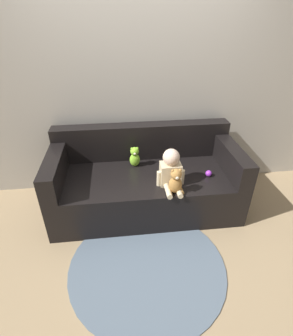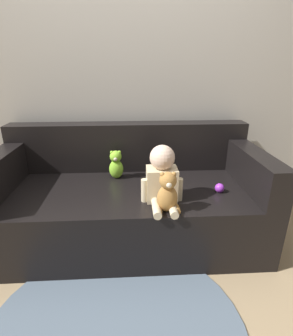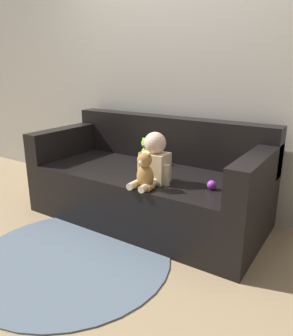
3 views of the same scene
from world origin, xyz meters
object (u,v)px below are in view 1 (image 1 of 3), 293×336
teddy_bear_brown (176,182)px  plush_toy_side (135,157)px  toy_ball (209,173)px  couch (145,181)px  person_baby (171,170)px

teddy_bear_brown → plush_toy_side: teddy_bear_brown is taller
plush_toy_side → toy_ball: 0.83m
couch → plush_toy_side: size_ratio=8.56×
couch → teddy_bear_brown: size_ratio=7.50×
couch → teddy_bear_brown: couch is taller
toy_ball → couch: bearing=163.8°
couch → plush_toy_side: (-0.10, 0.11, 0.26)m
plush_toy_side → person_baby: bearing=-50.5°
couch → person_baby: size_ratio=5.23×
couch → person_baby: (0.23, -0.29, 0.32)m
person_baby → plush_toy_side: size_ratio=1.64×
person_baby → plush_toy_side: (-0.33, 0.40, -0.05)m
person_baby → teddy_bear_brown: (0.02, -0.15, -0.04)m
plush_toy_side → toy_ball: plush_toy_side is taller
teddy_bear_brown → plush_toy_side: (-0.35, 0.55, -0.01)m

